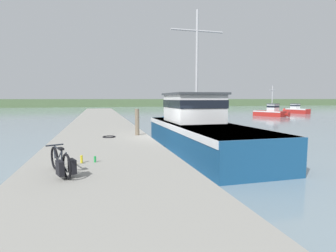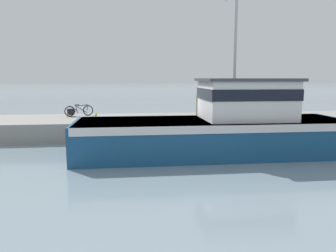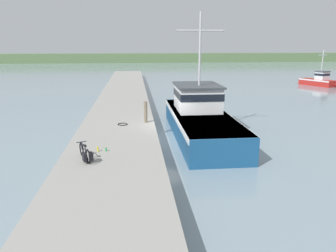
% 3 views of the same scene
% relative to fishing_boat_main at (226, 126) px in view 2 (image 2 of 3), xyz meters
% --- Properties ---
extents(ground_plane, '(320.00, 320.00, 0.00)m').
position_rel_fishing_boat_main_xyz_m(ground_plane, '(-1.97, -1.08, -1.20)').
color(ground_plane, gray).
extents(dock_pier, '(4.59, 80.00, 0.98)m').
position_rel_fishing_boat_main_xyz_m(dock_pier, '(-5.30, -1.08, -0.71)').
color(dock_pier, gray).
rests_on(dock_pier, ground_plane).
extents(fishing_boat_main, '(3.53, 13.47, 7.80)m').
position_rel_fishing_boat_main_xyz_m(fishing_boat_main, '(0.00, 0.00, 0.00)').
color(fishing_boat_main, navy).
rests_on(fishing_boat_main, ground_plane).
extents(bicycle_touring, '(0.83, 1.59, 0.69)m').
position_rel_fishing_boat_main_xyz_m(bicycle_touring, '(-6.37, -7.19, 0.10)').
color(bicycle_touring, black).
rests_on(bicycle_touring, dock_pier).
extents(mooring_post, '(0.22, 0.22, 1.36)m').
position_rel_fishing_boat_main_xyz_m(mooring_post, '(-3.55, -0.48, 0.47)').
color(mooring_post, '#756651').
rests_on(mooring_post, dock_pier).
extents(hose_coil, '(0.62, 0.62, 0.05)m').
position_rel_fishing_boat_main_xyz_m(hose_coil, '(-5.01, -0.88, -0.19)').
color(hose_coil, black).
rests_on(hose_coil, dock_pier).
extents(water_bottle_on_curb, '(0.07, 0.07, 0.22)m').
position_rel_fishing_boat_main_xyz_m(water_bottle_on_curb, '(-6.00, -5.97, -0.10)').
color(water_bottle_on_curb, yellow).
rests_on(water_bottle_on_curb, dock_pier).
extents(water_bottle_by_bike, '(0.07, 0.07, 0.18)m').
position_rel_fishing_boat_main_xyz_m(water_bottle_by_bike, '(-5.62, -6.00, -0.12)').
color(water_bottle_by_bike, green).
rests_on(water_bottle_by_bike, dock_pier).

